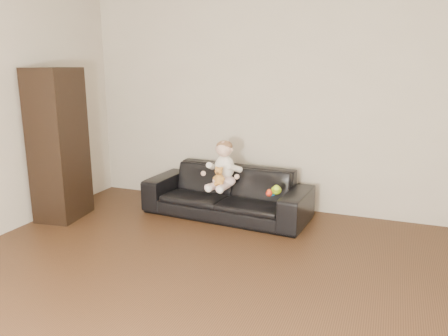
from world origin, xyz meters
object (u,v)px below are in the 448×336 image
at_px(sofa, 227,192).
at_px(teddy_bear, 219,176).
at_px(cabinet, 59,145).
at_px(toy_rattle, 269,193).
at_px(toy_blue_disc, 270,194).
at_px(baby, 224,167).
at_px(toy_green, 276,190).

xyz_separation_m(sofa, teddy_bear, (0.01, -0.26, 0.25)).
bearing_deg(cabinet, sofa, 15.29).
bearing_deg(toy_rattle, cabinet, -168.48).
relative_size(cabinet, toy_blue_disc, 17.51).
relative_size(baby, toy_rattle, 7.64).
distance_m(baby, toy_blue_disc, 0.61).
bearing_deg(sofa, toy_blue_disc, -14.41).
xyz_separation_m(toy_green, toy_rattle, (-0.05, -0.10, -0.01)).
xyz_separation_m(sofa, toy_green, (0.62, -0.15, 0.13)).
xyz_separation_m(baby, toy_blue_disc, (0.56, -0.09, -0.23)).
bearing_deg(toy_blue_disc, cabinet, -167.01).
height_order(baby, toy_rattle, baby).
relative_size(baby, teddy_bear, 2.58).
bearing_deg(toy_rattle, toy_blue_disc, 93.41).
height_order(sofa, baby, baby).
relative_size(cabinet, teddy_bear, 8.17).
relative_size(baby, toy_green, 3.99).
distance_m(baby, toy_green, 0.65).
relative_size(toy_rattle, toy_blue_disc, 0.72).
bearing_deg(teddy_bear, toy_rattle, 21.40).
height_order(baby, toy_green, baby).
bearing_deg(teddy_bear, toy_green, 31.04).
distance_m(sofa, toy_rattle, 0.63).
height_order(cabinet, toy_green, cabinet).
height_order(baby, teddy_bear, baby).
distance_m(toy_rattle, toy_blue_disc, 0.07).
xyz_separation_m(toy_green, toy_blue_disc, (-0.05, -0.04, -0.04)).
relative_size(cabinet, toy_rattle, 24.16).
bearing_deg(toy_green, cabinet, -166.27).
distance_m(teddy_bear, toy_rattle, 0.57).
bearing_deg(cabinet, toy_rattle, 4.07).
xyz_separation_m(cabinet, toy_green, (2.33, 0.57, -0.43)).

